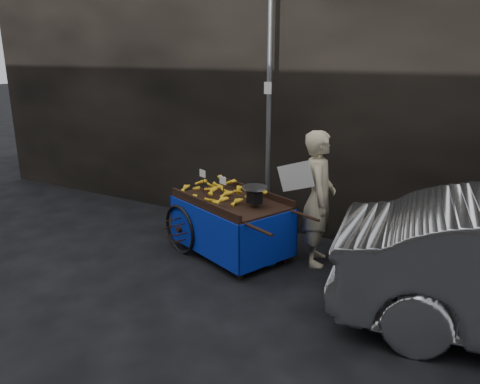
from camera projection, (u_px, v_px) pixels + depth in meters
The scene contains 6 objects.
ground at pixel (209, 259), 6.90m from camera, with size 80.00×80.00×0.00m, color black.
building_wall at pixel (307, 78), 8.17m from camera, with size 13.50×2.00×5.00m.
street_pole at pixel (269, 114), 7.27m from camera, with size 0.12×0.10×4.00m.
banana_cart at pixel (229, 205), 6.89m from camera, with size 2.50×1.78×1.24m.
vendor at pixel (319, 198), 6.54m from camera, with size 0.90×0.81×1.92m.
plastic_bag at pixel (268, 258), 6.63m from camera, with size 0.28×0.22×0.25m, color blue.
Camera 1 is at (3.53, -5.28, 2.91)m, focal length 35.00 mm.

